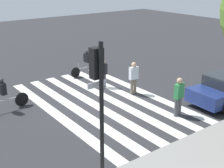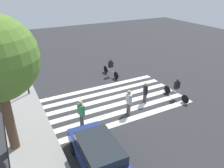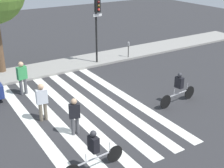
{
  "view_description": "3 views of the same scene",
  "coord_description": "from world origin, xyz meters",
  "px_view_note": "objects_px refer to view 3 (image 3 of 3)",
  "views": [
    {
      "loc": [
        8.29,
        11.86,
        6.19
      ],
      "look_at": [
        -0.52,
        0.06,
        0.87
      ],
      "focal_mm": 50.0,
      "sensor_mm": 36.0,
      "label": 1
    },
    {
      "loc": [
        -12.36,
        6.81,
        8.12
      ],
      "look_at": [
        0.29,
        0.12,
        1.29
      ],
      "focal_mm": 35.0,
      "sensor_mm": 36.0,
      "label": 2
    },
    {
      "loc": [
        -5.91,
        -11.97,
        6.92
      ],
      "look_at": [
        1.16,
        -0.75,
        1.36
      ],
      "focal_mm": 50.0,
      "sensor_mm": 36.0,
      "label": 3
    }
  ],
  "objects_px": {
    "traffic_light": "(97,17)",
    "parking_meter": "(128,46)",
    "cyclist_far_lane": "(179,87)",
    "pedestrian_adult_tall_backpack": "(22,76)",
    "pedestrian_child_with_backpack": "(42,100)",
    "cyclist_mid_street": "(94,150)",
    "pedestrian_adult_blue_shirt": "(75,114)"
  },
  "relations": [
    {
      "from": "traffic_light",
      "to": "parking_meter",
      "type": "relative_size",
      "value": 3.61
    },
    {
      "from": "traffic_light",
      "to": "cyclist_far_lane",
      "type": "distance_m",
      "value": 7.63
    },
    {
      "from": "parking_meter",
      "to": "cyclist_far_lane",
      "type": "height_order",
      "value": "cyclist_far_lane"
    },
    {
      "from": "traffic_light",
      "to": "pedestrian_adult_tall_backpack",
      "type": "xyz_separation_m",
      "value": [
        -5.71,
        -2.07,
        -2.16
      ]
    },
    {
      "from": "pedestrian_child_with_backpack",
      "to": "cyclist_far_lane",
      "type": "relative_size",
      "value": 0.72
    },
    {
      "from": "pedestrian_child_with_backpack",
      "to": "cyclist_mid_street",
      "type": "xyz_separation_m",
      "value": [
        0.18,
        -4.31,
        -0.14
      ]
    },
    {
      "from": "pedestrian_adult_blue_shirt",
      "to": "cyclist_mid_street",
      "type": "height_order",
      "value": "pedestrian_adult_blue_shirt"
    },
    {
      "from": "parking_meter",
      "to": "pedestrian_child_with_backpack",
      "type": "relative_size",
      "value": 0.71
    },
    {
      "from": "pedestrian_child_with_backpack",
      "to": "pedestrian_adult_blue_shirt",
      "type": "xyz_separation_m",
      "value": [
        0.69,
        -1.82,
        -0.08
      ]
    },
    {
      "from": "traffic_light",
      "to": "cyclist_far_lane",
      "type": "relative_size",
      "value": 1.86
    },
    {
      "from": "traffic_light",
      "to": "pedestrian_adult_tall_backpack",
      "type": "distance_m",
      "value": 6.45
    },
    {
      "from": "pedestrian_adult_tall_backpack",
      "to": "pedestrian_adult_blue_shirt",
      "type": "xyz_separation_m",
      "value": [
        0.56,
        -5.06,
        -0.11
      ]
    },
    {
      "from": "pedestrian_adult_tall_backpack",
      "to": "cyclist_mid_street",
      "type": "distance_m",
      "value": 7.56
    },
    {
      "from": "traffic_light",
      "to": "cyclist_mid_street",
      "type": "distance_m",
      "value": 11.41
    },
    {
      "from": "cyclist_far_lane",
      "to": "pedestrian_child_with_backpack",
      "type": "bearing_deg",
      "value": 157.09
    },
    {
      "from": "parking_meter",
      "to": "cyclist_far_lane",
      "type": "relative_size",
      "value": 0.51
    },
    {
      "from": "cyclist_mid_street",
      "to": "pedestrian_child_with_backpack",
      "type": "bearing_deg",
      "value": 88.11
    },
    {
      "from": "parking_meter",
      "to": "pedestrian_child_with_backpack",
      "type": "bearing_deg",
      "value": -147.73
    },
    {
      "from": "traffic_light",
      "to": "cyclist_far_lane",
      "type": "bearing_deg",
      "value": -86.65
    },
    {
      "from": "pedestrian_adult_tall_backpack",
      "to": "pedestrian_adult_blue_shirt",
      "type": "relative_size",
      "value": 1.12
    },
    {
      "from": "cyclist_far_lane",
      "to": "cyclist_mid_street",
      "type": "height_order",
      "value": "cyclist_far_lane"
    },
    {
      "from": "traffic_light",
      "to": "pedestrian_adult_tall_backpack",
      "type": "height_order",
      "value": "traffic_light"
    },
    {
      "from": "parking_meter",
      "to": "pedestrian_adult_tall_backpack",
      "type": "xyz_separation_m",
      "value": [
        -8.14,
        -1.98,
        0.08
      ]
    },
    {
      "from": "traffic_light",
      "to": "pedestrian_adult_tall_backpack",
      "type": "relative_size",
      "value": 2.5
    },
    {
      "from": "pedestrian_child_with_backpack",
      "to": "pedestrian_adult_tall_backpack",
      "type": "distance_m",
      "value": 3.24
    },
    {
      "from": "traffic_light",
      "to": "parking_meter",
      "type": "xyz_separation_m",
      "value": [
        2.43,
        -0.09,
        -2.24
      ]
    },
    {
      "from": "cyclist_far_lane",
      "to": "traffic_light",
      "type": "bearing_deg",
      "value": 87.65
    },
    {
      "from": "cyclist_far_lane",
      "to": "cyclist_mid_street",
      "type": "relative_size",
      "value": 1.01
    },
    {
      "from": "parking_meter",
      "to": "pedestrian_adult_tall_backpack",
      "type": "distance_m",
      "value": 8.38
    },
    {
      "from": "pedestrian_adult_blue_shirt",
      "to": "cyclist_far_lane",
      "type": "distance_m",
      "value": 5.58
    },
    {
      "from": "pedestrian_adult_tall_backpack",
      "to": "pedestrian_adult_blue_shirt",
      "type": "bearing_deg",
      "value": -94.2
    },
    {
      "from": "traffic_light",
      "to": "cyclist_mid_street",
      "type": "height_order",
      "value": "traffic_light"
    }
  ]
}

